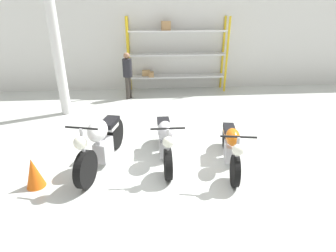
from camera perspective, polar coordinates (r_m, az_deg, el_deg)
ground_plane at (r=5.27m, az=0.38°, el=-8.74°), size 30.00×30.00×0.00m
back_wall at (r=10.38m, az=-2.75°, el=17.85°), size 30.00×0.08×3.60m
shelving_rack at (r=10.13m, az=1.55°, el=15.33°), size 3.71×0.63×2.70m
support_pillar at (r=8.14m, az=-22.96°, el=14.57°), size 0.28×0.28×3.60m
motorcycle_white at (r=5.24m, az=-14.32°, el=-3.35°), size 0.78×2.09×1.11m
motorcycle_silver at (r=5.30m, az=-0.63°, el=-2.92°), size 0.60×1.98×0.99m
motorcycle_orange at (r=5.27m, az=13.54°, el=-4.16°), size 0.64×1.94×0.93m
person_browsing at (r=9.30m, az=-8.80°, el=11.51°), size 0.41×0.41×1.59m
traffic_cone at (r=5.13m, az=-27.20°, el=-9.07°), size 0.32×0.32×0.55m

